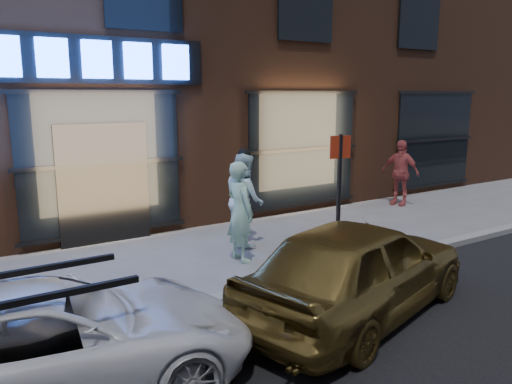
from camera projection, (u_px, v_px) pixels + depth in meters
ground at (188, 312)px, 6.90m from camera, size 90.00×90.00×0.00m
curb at (188, 308)px, 6.89m from camera, size 60.00×0.25×0.12m
storefront_building at (49, 5)px, 12.53m from camera, size 30.20×8.28×10.30m
man_bowtie at (240, 212)px, 8.87m from camera, size 0.46×0.68×1.81m
man_cap at (244, 199)px, 9.87m from camera, size 0.89×1.04×1.84m
passerby at (400, 173)px, 13.41m from camera, size 0.73×1.12×1.76m
white_suv at (48, 341)px, 4.90m from camera, size 4.30×2.36×1.14m
gold_sedan at (358, 268)px, 6.65m from camera, size 4.31×2.68×1.37m
sign_post at (339, 190)px, 8.20m from camera, size 0.37×0.10×2.32m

